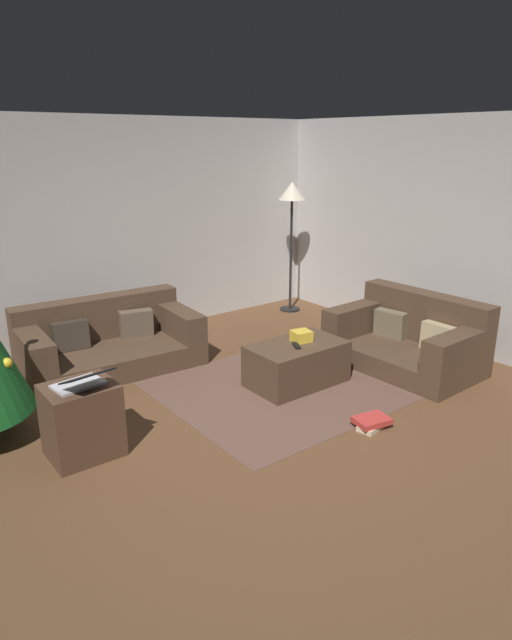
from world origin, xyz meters
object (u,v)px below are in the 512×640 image
object	(u,v)px
couch_left	(108,342)
gift_box	(301,336)
laptop	(82,381)
ottoman	(297,364)
book_stack	(371,422)
tv_remote	(296,346)
corner_lamp	(292,201)
couch_right	(410,339)
side_table	(82,420)

from	to	relation	value
couch_left	gift_box	world-z (taller)	couch_left
couch_left	laptop	distance (m)	1.92
ottoman	laptop	world-z (taller)	laptop
ottoman	book_stack	bearing A→B (deg)	-95.60
gift_box	book_stack	xyz separation A→B (m)	(-0.19, -1.11, -0.42)
couch_left	tv_remote	size ratio (longest dim) A/B	11.65
laptop	corner_lamp	xyz separation A→B (m)	(3.80, 2.03, 0.90)
couch_right	tv_remote	xyz separation A→B (m)	(-1.36, 0.30, 0.14)
couch_right	laptop	distance (m)	3.50
side_table	corner_lamp	xyz separation A→B (m)	(3.80, 1.98, 1.24)
couch_left	tv_remote	bearing A→B (deg)	130.27
laptop	ottoman	bearing A→B (deg)	1.57
couch_left	gift_box	xyz separation A→B (m)	(1.37, -1.56, 0.21)
gift_box	laptop	bearing A→B (deg)	-177.59
tv_remote	laptop	size ratio (longest dim) A/B	0.38
gift_box	book_stack	size ratio (longest dim) A/B	0.56
ottoman	couch_right	bearing A→B (deg)	-15.42
couch_right	side_table	world-z (taller)	couch_right
laptop	corner_lamp	size ratio (longest dim) A/B	0.24
side_table	laptop	distance (m)	0.35
couch_left	laptop	xyz separation A→B (m)	(-0.89, -1.66, 0.37)
gift_box	tv_remote	size ratio (longest dim) A/B	1.13
tv_remote	side_table	bearing A→B (deg)	-154.14
side_table	book_stack	xyz separation A→B (m)	(2.08, -1.08, -0.24)
tv_remote	laptop	world-z (taller)	laptop
couch_right	gift_box	size ratio (longest dim) A/B	8.64
ottoman	side_table	size ratio (longest dim) A/B	1.65
tv_remote	side_table	xyz separation A→B (m)	(-2.13, 0.05, -0.14)
ottoman	corner_lamp	size ratio (longest dim) A/B	0.53
book_stack	ottoman	bearing A→B (deg)	84.40
couch_right	laptop	size ratio (longest dim) A/B	3.66
couch_right	laptop	xyz separation A→B (m)	(-3.47, 0.30, 0.35)
side_table	tv_remote	bearing A→B (deg)	-1.43
couch_right	tv_remote	distance (m)	1.40
tv_remote	laptop	xyz separation A→B (m)	(-2.12, -0.01, 0.20)
couch_left	couch_right	xyz separation A→B (m)	(2.59, -1.96, 0.02)
couch_right	ottoman	xyz separation A→B (m)	(-1.30, 0.36, -0.08)
tv_remote	side_table	distance (m)	2.13
couch_right	tv_remote	size ratio (longest dim) A/B	9.72
tv_remote	corner_lamp	bearing A→B (deg)	77.71
book_stack	side_table	bearing A→B (deg)	152.63
couch_left	corner_lamp	distance (m)	3.19
couch_right	tv_remote	world-z (taller)	couch_right
couch_left	tv_remote	distance (m)	2.07
gift_box	laptop	xyz separation A→B (m)	(-2.26, -0.10, 0.16)
gift_box	corner_lamp	xyz separation A→B (m)	(1.53, 1.94, 1.06)
couch_right	side_table	bearing A→B (deg)	82.24
couch_right	corner_lamp	world-z (taller)	corner_lamp
couch_left	laptop	bearing A→B (deg)	65.41
gift_box	laptop	size ratio (longest dim) A/B	0.42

